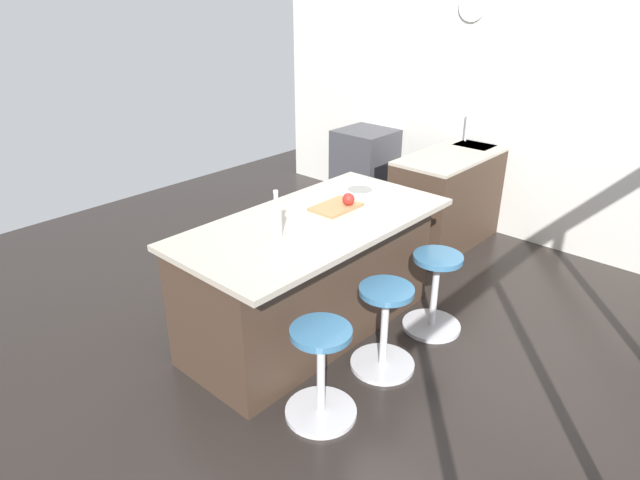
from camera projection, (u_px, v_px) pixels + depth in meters
ground_plane at (331, 329)px, 4.17m from camera, size 7.46×7.46×0.00m
interior_partition_left at (508, 103)px, 5.35m from camera, size 0.15×5.74×2.66m
sink_cabinet at (462, 191)px, 5.60m from camera, size 1.82×0.60×1.20m
oven_range at (365, 168)px, 6.38m from camera, size 0.60×0.61×0.89m
kitchen_island at (310, 275)px, 3.99m from camera, size 1.99×1.00×0.91m
stool_by_window at (434, 295)px, 4.07m from camera, size 0.44×0.44×0.62m
stool_middle at (384, 330)px, 3.65m from camera, size 0.44×0.44×0.62m
stool_near_camera at (321, 376)px, 3.23m from camera, size 0.44×0.44×0.62m
cutting_board at (336, 207)px, 3.97m from camera, size 0.36×0.24×0.02m
apple_red at (348, 199)px, 3.96m from camera, size 0.09×0.09×0.09m
water_bottle at (277, 219)px, 3.48m from camera, size 0.06×0.06×0.31m
fruit_bowl at (360, 193)px, 4.14m from camera, size 0.23×0.23×0.07m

